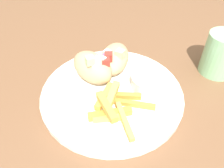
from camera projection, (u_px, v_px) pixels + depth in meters
The scene contains 7 objects.
table at pixel (125, 105), 0.52m from camera, with size 1.49×1.49×0.72m.
plate at pixel (112, 93), 0.45m from camera, with size 0.29×0.29×0.02m.
pita_sandwich_near at pixel (93, 67), 0.46m from camera, with size 0.11×0.08×0.07m.
pita_sandwich_far at pixel (114, 58), 0.49m from camera, with size 0.12×0.12×0.06m.
fries_pile at pixel (114, 106), 0.40m from camera, with size 0.13×0.13×0.04m.
sauce_ramekin at pixel (147, 81), 0.45m from camera, with size 0.06×0.06×0.03m.
water_glass at pixel (221, 56), 0.49m from camera, with size 0.08×0.08×0.10m.
Camera 1 is at (0.29, -0.20, 1.05)m, focal length 35.00 mm.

